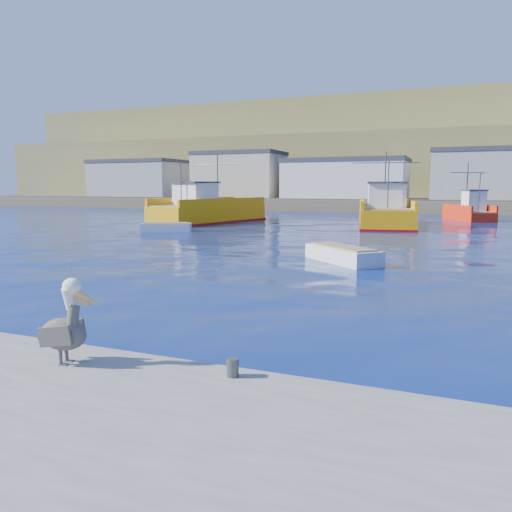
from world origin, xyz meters
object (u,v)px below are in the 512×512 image
(trawler_yellow_a, at_px, (207,211))
(trawler_yellow_b, at_px, (385,213))
(skiff_left, at_px, (166,228))
(skiff_mid, at_px, (342,256))
(pelican, at_px, (66,327))
(boat_orange, at_px, (470,211))

(trawler_yellow_a, relative_size, trawler_yellow_b, 1.04)
(trawler_yellow_b, distance_m, skiff_left, 19.31)
(trawler_yellow_a, distance_m, skiff_left, 9.96)
(skiff_mid, height_order, pelican, pelican)
(trawler_yellow_b, bearing_deg, skiff_left, -142.38)
(trawler_yellow_a, bearing_deg, skiff_mid, -49.20)
(skiff_left, distance_m, skiff_mid, 19.66)
(skiff_left, relative_size, skiff_mid, 0.98)
(skiff_left, bearing_deg, trawler_yellow_a, 98.37)
(boat_orange, xyz_separation_m, skiff_left, (-22.45, -22.28, -0.71))
(trawler_yellow_b, relative_size, boat_orange, 1.78)
(trawler_yellow_b, distance_m, boat_orange, 12.72)
(trawler_yellow_b, height_order, pelican, trawler_yellow_b)
(boat_orange, relative_size, pelican, 5.00)
(skiff_left, relative_size, pelican, 2.69)
(trawler_yellow_a, xyz_separation_m, skiff_mid, (17.84, -20.67, -0.84))
(trawler_yellow_a, xyz_separation_m, skiff_left, (1.44, -9.81, -0.88))
(skiff_left, bearing_deg, boat_orange, 44.78)
(pelican, bearing_deg, skiff_mid, 85.78)
(trawler_yellow_a, xyz_separation_m, boat_orange, (23.89, 12.46, -0.17))
(boat_orange, distance_m, pelican, 50.13)
(skiff_left, xyz_separation_m, skiff_mid, (16.40, -10.85, 0.03))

